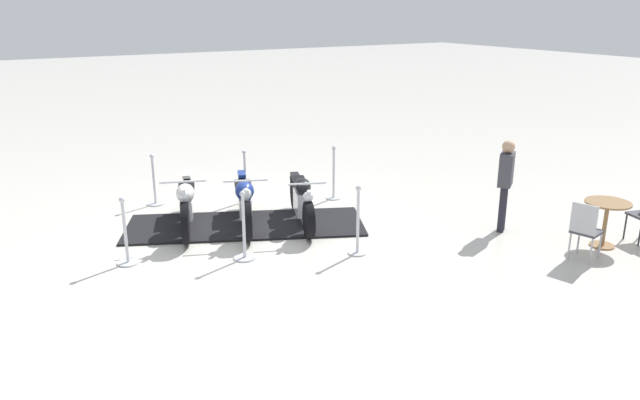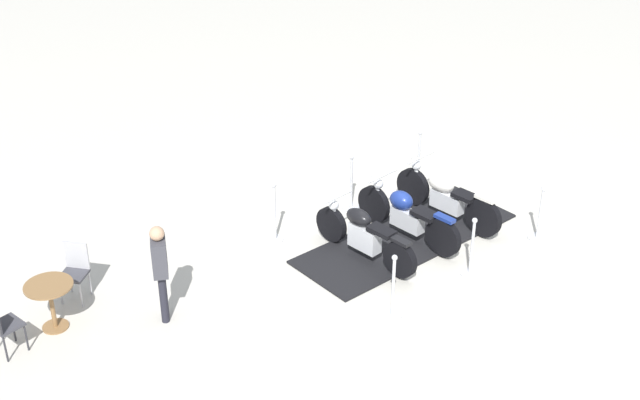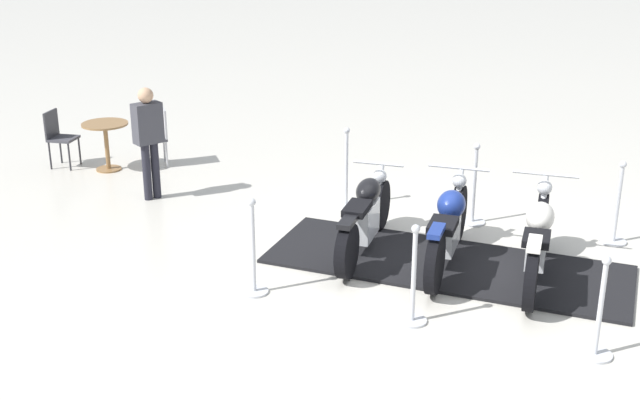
# 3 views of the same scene
# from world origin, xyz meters

# --- Properties ---
(ground_plane) EXTENTS (80.00, 80.00, 0.00)m
(ground_plane) POSITION_xyz_m (0.00, 0.00, 0.00)
(ground_plane) COLOR beige
(display_platform) EXTENTS (4.50, 3.14, 0.04)m
(display_platform) POSITION_xyz_m (0.00, 0.00, 0.02)
(display_platform) COLOR black
(display_platform) RESTS_ON ground_plane
(motorcycle_cream) EXTENTS (1.06, 2.25, 1.04)m
(motorcycle_cream) POSITION_xyz_m (0.95, -0.39, 0.50)
(motorcycle_cream) COLOR black
(motorcycle_cream) RESTS_ON display_platform
(motorcycle_navy) EXTENTS (1.04, 2.20, 1.02)m
(motorcycle_navy) POSITION_xyz_m (0.01, 0.03, 0.50)
(motorcycle_navy) COLOR black
(motorcycle_navy) RESTS_ON display_platform
(motorcycle_black) EXTENTS (0.98, 2.14, 0.94)m
(motorcycle_black) POSITION_xyz_m (-0.93, 0.45, 0.49)
(motorcycle_black) COLOR black
(motorcycle_black) RESTS_ON display_platform
(stanchion_left_rear) EXTENTS (0.31, 0.31, 1.12)m
(stanchion_left_rear) POSITION_xyz_m (-2.26, -0.60, 0.38)
(stanchion_left_rear) COLOR silver
(stanchion_left_rear) RESTS_ON ground_plane
(stanchion_left_mid) EXTENTS (0.31, 0.31, 1.08)m
(stanchion_left_mid) POSITION_xyz_m (-0.61, -1.35, 0.36)
(stanchion_left_mid) COLOR silver
(stanchion_left_mid) RESTS_ON ground_plane
(stanchion_left_front) EXTENTS (0.34, 0.34, 1.04)m
(stanchion_left_front) POSITION_xyz_m (1.03, -2.10, 0.32)
(stanchion_left_front) COLOR silver
(stanchion_left_front) RESTS_ON ground_plane
(stanchion_right_mid) EXTENTS (0.35, 0.35, 1.12)m
(stanchion_right_mid) POSITION_xyz_m (0.61, 1.35, 0.34)
(stanchion_right_mid) COLOR silver
(stanchion_right_mid) RESTS_ON ground_plane
(stanchion_right_rear) EXTENTS (0.30, 0.30, 1.15)m
(stanchion_right_rear) POSITION_xyz_m (-1.03, 2.10, 0.41)
(stanchion_right_rear) COLOR silver
(stanchion_right_rear) RESTS_ON ground_plane
(stanchion_right_front) EXTENTS (0.34, 0.34, 1.09)m
(stanchion_right_front) POSITION_xyz_m (2.26, 0.60, 0.34)
(stanchion_right_front) COLOR silver
(stanchion_right_front) RESTS_ON ground_plane
(cafe_table) EXTENTS (0.73, 0.73, 0.77)m
(cafe_table) POSITION_xyz_m (-4.73, 3.91, 0.58)
(cafe_table) COLOR olive
(cafe_table) RESTS_ON ground_plane
(cafe_chair_across_table) EXTENTS (0.49, 0.49, 0.95)m
(cafe_chair_across_table) POSITION_xyz_m (-3.93, 4.12, 0.54)
(cafe_chair_across_table) COLOR #B7B7BC
(cafe_chair_across_table) RESTS_ON ground_plane
(bystander_person) EXTENTS (0.45, 0.41, 1.64)m
(bystander_person) POSITION_xyz_m (-3.83, 2.53, 0.98)
(bystander_person) COLOR #23232D
(bystander_person) RESTS_ON ground_plane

